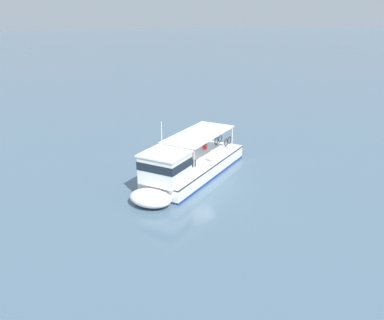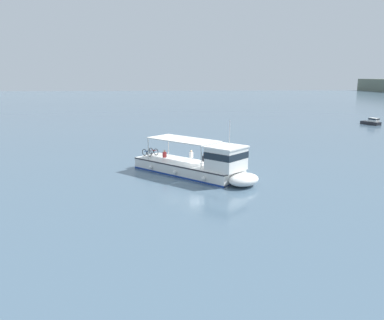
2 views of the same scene
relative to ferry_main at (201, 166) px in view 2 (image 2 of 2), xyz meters
The scene contains 3 objects.
ground_plane 1.32m from the ferry_main, 154.97° to the left, with size 400.00×400.00×0.00m, color slate.
ferry_main is the anchor object (origin of this frame).
motorboat_near_port 50.08m from the ferry_main, 135.65° to the left, with size 3.82×2.64×1.26m.
Camera 2 is at (35.05, -3.67, 8.91)m, focal length 37.21 mm.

